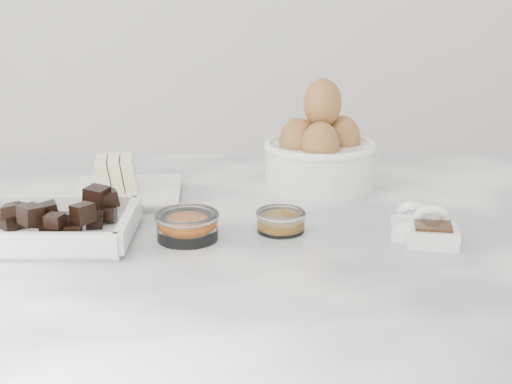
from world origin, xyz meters
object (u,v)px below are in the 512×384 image
chocolate_dish (52,222)px  zest_bowl (187,225)px  butter_plate (125,185)px  vanilla_spoon (432,231)px  sugar_ramekin (305,172)px  egg_bowl (320,152)px  honey_bowl (281,221)px  salt_spoon (414,225)px

chocolate_dish → zest_bowl: (0.17, -0.00, -0.00)m
butter_plate → vanilla_spoon: butter_plate is taller
sugar_ramekin → zest_bowl: size_ratio=0.92×
butter_plate → egg_bowl: bearing=11.8°
honey_bowl → salt_spoon: (0.17, -0.02, -0.00)m
sugar_ramekin → vanilla_spoon: size_ratio=0.92×
honey_bowl → salt_spoon: 0.17m
zest_bowl → salt_spoon: 0.29m
butter_plate → salt_spoon: size_ratio=2.14×
egg_bowl → vanilla_spoon: bearing=-64.5°
butter_plate → egg_bowl: (0.29, 0.06, 0.03)m
chocolate_dish → zest_bowl: bearing=-1.1°
honey_bowl → zest_bowl: 0.12m
salt_spoon → chocolate_dish: bearing=-179.2°
chocolate_dish → butter_plate: (0.07, 0.17, -0.00)m
honey_bowl → sugar_ramekin: bearing=76.7°
vanilla_spoon → butter_plate: bearing=155.8°
sugar_ramekin → salt_spoon: size_ratio=0.99×
vanilla_spoon → zest_bowl: bearing=177.3°
honey_bowl → butter_plate: bearing=147.4°
sugar_ramekin → egg_bowl: size_ratio=0.43×
salt_spoon → vanilla_spoon: bearing=-54.2°
chocolate_dish → sugar_ramekin: chocolate_dish is taller
chocolate_dish → honey_bowl: 0.29m
egg_bowl → honey_bowl: size_ratio=2.70×
butter_plate → zest_bowl: 0.20m
zest_bowl → salt_spoon: bearing=2.0°
vanilla_spoon → egg_bowl: bearing=115.5°
sugar_ramekin → zest_bowl: sugar_ramekin is taller
chocolate_dish → vanilla_spoon: size_ratio=2.50×
sugar_ramekin → honey_bowl: (-0.05, -0.20, -0.01)m
chocolate_dish → honey_bowl: size_ratio=3.15×
butter_plate → zest_bowl: butter_plate is taller
butter_plate → salt_spoon: bearing=-22.1°
salt_spoon → zest_bowl: bearing=-178.0°
butter_plate → vanilla_spoon: 0.45m
butter_plate → zest_bowl: (0.11, -0.17, -0.00)m
egg_bowl → zest_bowl: bearing=-129.2°
chocolate_dish → sugar_ramekin: size_ratio=2.73×
sugar_ramekin → honey_bowl: bearing=-103.3°
sugar_ramekin → zest_bowl: (-0.17, -0.22, -0.01)m
zest_bowl → vanilla_spoon: vanilla_spoon is taller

